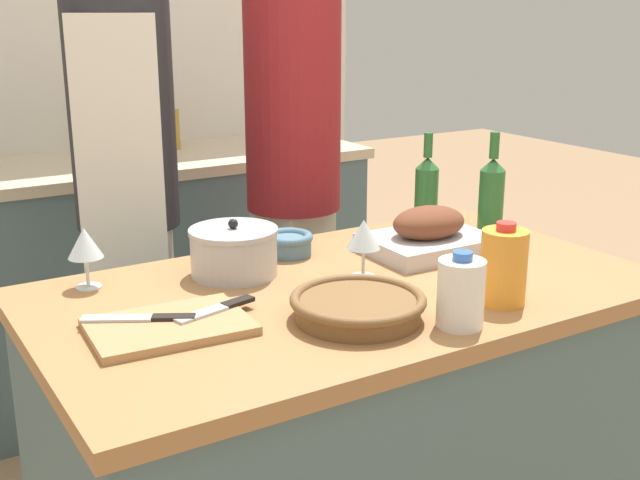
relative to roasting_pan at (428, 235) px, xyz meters
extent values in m
cube|color=#4C666B|center=(-0.33, -0.11, -0.50)|extent=(1.39, 0.80, 0.83)
cube|color=#A37042|center=(-0.33, -0.11, -0.07)|extent=(1.43, 0.82, 0.04)
cube|color=#4C666B|center=(-0.33, 1.35, -0.47)|extent=(1.74, 0.58, 0.90)
cube|color=beige|center=(-0.33, 1.35, 0.00)|extent=(1.79, 0.60, 0.04)
cube|color=silver|center=(-0.33, 1.70, 0.36)|extent=(2.29, 0.10, 2.55)
cube|color=#BCBCC1|center=(0.00, 0.00, -0.02)|extent=(0.32, 0.25, 0.04)
ellipsoid|color=brown|center=(0.00, 0.00, 0.03)|extent=(0.21, 0.15, 0.09)
cylinder|color=brown|center=(-0.42, -0.29, -0.03)|extent=(0.26, 0.26, 0.04)
torus|color=brown|center=(-0.42, -0.29, 0.00)|extent=(0.28, 0.28, 0.02)
cube|color=#AD7F51|center=(-0.78, -0.14, -0.04)|extent=(0.33, 0.24, 0.02)
cylinder|color=#B7B7BC|center=(-0.51, 0.10, 0.00)|extent=(0.21, 0.21, 0.10)
cylinder|color=#B7B7BC|center=(-0.51, 0.10, 0.06)|extent=(0.21, 0.21, 0.01)
sphere|color=black|center=(-0.51, 0.10, 0.08)|extent=(0.02, 0.02, 0.02)
cylinder|color=slate|center=(-0.32, 0.17, -0.02)|extent=(0.12, 0.12, 0.05)
torus|color=slate|center=(-0.32, 0.17, 0.00)|extent=(0.13, 0.13, 0.02)
cylinder|color=orange|center=(-0.10, -0.38, 0.04)|extent=(0.10, 0.10, 0.16)
cylinder|color=red|center=(-0.10, -0.38, 0.13)|extent=(0.04, 0.04, 0.02)
cylinder|color=white|center=(-0.27, -0.43, 0.02)|extent=(0.10, 0.10, 0.14)
cylinder|color=#3360B2|center=(-0.27, -0.43, 0.10)|extent=(0.04, 0.04, 0.02)
cylinder|color=#28662D|center=(0.16, 0.22, 0.04)|extent=(0.07, 0.07, 0.17)
cone|color=#28662D|center=(0.16, 0.22, 0.14)|extent=(0.07, 0.07, 0.03)
cylinder|color=#28662D|center=(0.16, 0.22, 0.19)|extent=(0.03, 0.03, 0.07)
cylinder|color=#28662D|center=(0.28, 0.07, 0.04)|extent=(0.07, 0.07, 0.18)
cone|color=#28662D|center=(0.28, 0.07, 0.15)|extent=(0.07, 0.07, 0.03)
cylinder|color=#28662D|center=(0.28, 0.07, 0.20)|extent=(0.03, 0.03, 0.07)
cylinder|color=silver|center=(-0.84, 0.19, -0.05)|extent=(0.06, 0.06, 0.00)
cylinder|color=silver|center=(-0.84, 0.19, -0.01)|extent=(0.01, 0.01, 0.07)
cone|color=silver|center=(-0.84, 0.19, 0.06)|extent=(0.08, 0.08, 0.07)
cylinder|color=silver|center=(-0.26, -0.08, -0.05)|extent=(0.06, 0.06, 0.00)
cylinder|color=silver|center=(-0.26, -0.08, -0.01)|extent=(0.01, 0.01, 0.07)
cone|color=silver|center=(-0.26, -0.08, 0.06)|extent=(0.08, 0.08, 0.07)
cube|color=#B7B7BC|center=(-0.86, -0.08, -0.03)|extent=(0.14, 0.10, 0.01)
cube|color=black|center=(-0.76, -0.13, -0.03)|extent=(0.09, 0.07, 0.01)
cube|color=#B7B7BC|center=(-0.71, -0.14, -0.03)|extent=(0.12, 0.06, 0.01)
cube|color=black|center=(-0.61, -0.12, -0.03)|extent=(0.08, 0.04, 0.01)
cylinder|color=#B28E2D|center=(-0.13, 1.47, 0.10)|extent=(0.06, 0.06, 0.16)
cylinder|color=black|center=(-0.13, 1.47, 0.19)|extent=(0.03, 0.03, 0.02)
cylinder|color=#B28E2D|center=(-0.29, 1.43, 0.11)|extent=(0.06, 0.06, 0.17)
cylinder|color=black|center=(-0.29, 1.43, 0.20)|extent=(0.03, 0.03, 0.02)
cylinder|color=#234C28|center=(-0.40, 1.29, 0.11)|extent=(0.07, 0.07, 0.19)
cylinder|color=black|center=(-0.40, 1.29, 0.22)|extent=(0.03, 0.03, 0.02)
cube|color=beige|center=(-0.57, 0.70, -0.49)|extent=(0.29, 0.25, 0.87)
cylinder|color=#28282D|center=(-0.57, 0.70, 0.31)|extent=(0.30, 0.30, 0.72)
cube|color=silver|center=(-0.63, 0.57, 0.10)|extent=(0.22, 0.11, 0.92)
cube|color=beige|center=(-0.04, 0.64, -0.49)|extent=(0.29, 0.25, 0.86)
cylinder|color=maroon|center=(-0.04, 0.64, 0.30)|extent=(0.30, 0.30, 0.72)
camera|label=1|loc=(-1.30, -1.57, 0.58)|focal=45.00mm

